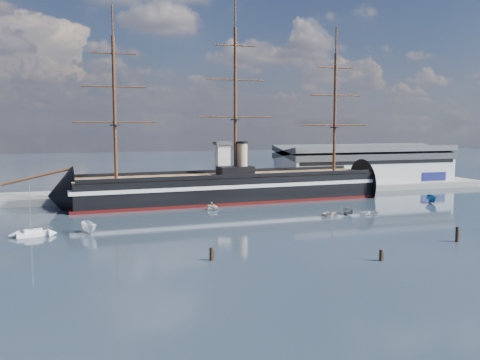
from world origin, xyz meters
name	(u,v)px	position (x,y,z in m)	size (l,w,h in m)	color
ground	(247,213)	(0.00, 40.00, 0.00)	(600.00, 600.00, 0.00)	#162530
quay	(241,193)	(10.00, 76.00, 0.00)	(180.00, 18.00, 2.00)	slate
warehouse	(364,165)	(58.00, 80.00, 7.98)	(63.00, 21.00, 11.60)	#B7BABC
quay_tower	(223,165)	(3.00, 73.00, 9.75)	(5.00, 5.00, 15.00)	silver
warship	(223,188)	(-0.58, 60.00, 4.04)	(113.25, 20.56, 53.94)	black
sailboat	(33,233)	(-50.40, 25.81, 0.67)	(6.88, 3.49, 10.57)	white
motorboat_a	(89,234)	(-39.52, 24.81, 0.00)	(7.75, 2.84, 3.10)	white
motorboat_b	(331,216)	(18.33, 29.31, 0.00)	(3.21, 1.28, 1.50)	beige
motorboat_c	(348,215)	(23.11, 29.27, 0.00)	(5.09, 1.87, 2.04)	gray
motorboat_d	(212,210)	(-7.40, 46.71, 0.00)	(6.47, 2.80, 2.37)	silver
motorboat_e	(370,215)	(28.27, 27.70, 0.00)	(3.05, 1.22, 1.42)	silver
motorboat_f	(432,203)	(55.67, 39.28, 0.00)	(7.08, 2.60, 2.83)	#205289
piling_near_left	(211,260)	(-21.00, -3.55, 0.00)	(0.64, 0.64, 2.89)	black
piling_near_mid	(381,261)	(5.73, -12.54, 0.00)	(0.64, 0.64, 2.61)	black
piling_near_right	(457,242)	(27.62, -4.63, 0.00)	(0.64, 0.64, 3.67)	black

